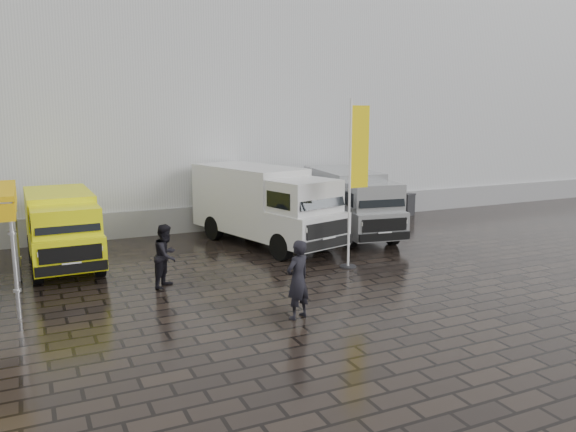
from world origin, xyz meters
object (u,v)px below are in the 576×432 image
object	(u,v)px
van_white	(265,207)
flagpole	(355,175)
person_tent	(166,256)
wheelie_bin	(406,204)
person_front	(298,280)
van_silver	(351,204)
van_yellow	(62,231)

from	to	relation	value
van_white	flagpole	bearing A→B (deg)	-85.79
van_white	person_tent	distance (m)	5.48
person_tent	flagpole	bearing A→B (deg)	-54.30
wheelie_bin	person_front	size ratio (longest dim) A/B	0.54
van_silver	wheelie_bin	bearing A→B (deg)	38.45
van_white	van_silver	world-z (taller)	van_white
van_silver	van_yellow	bearing A→B (deg)	-171.35
van_yellow	van_silver	world-z (taller)	van_silver
person_front	van_yellow	bearing A→B (deg)	-78.29
van_yellow	person_front	distance (m)	8.31
flagpole	wheelie_bin	bearing A→B (deg)	43.44
van_silver	flagpole	bearing A→B (deg)	-111.93
wheelie_bin	person_tent	world-z (taller)	person_tent
van_white	person_tent	bearing A→B (deg)	-157.15
van_white	van_silver	size ratio (longest dim) A/B	1.12
wheelie_bin	van_silver	bearing A→B (deg)	-165.92
person_tent	person_front	bearing A→B (deg)	-109.54
person_front	van_white	bearing A→B (deg)	-128.42
van_silver	flagpole	xyz separation A→B (m)	(-2.21, -3.78, 1.60)
van_yellow	van_silver	xyz separation A→B (m)	(10.22, 0.05, 0.10)
person_tent	van_yellow	bearing A→B (deg)	75.63
van_yellow	wheelie_bin	world-z (taller)	van_yellow
van_yellow	person_front	size ratio (longest dim) A/B	2.66
van_silver	wheelie_bin	world-z (taller)	van_silver
van_yellow	flagpole	xyz separation A→B (m)	(8.01, -3.72, 1.70)
flagpole	person_front	bearing A→B (deg)	-137.07
person_front	person_tent	world-z (taller)	person_front
person_tent	van_white	bearing A→B (deg)	-12.06
wheelie_bin	person_tent	distance (m)	13.82
van_silver	van_white	bearing A→B (deg)	-171.65
van_white	van_silver	bearing A→B (deg)	-15.20
van_silver	wheelie_bin	size ratio (longest dim) A/B	5.69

